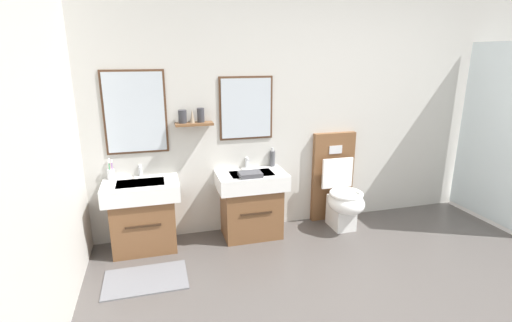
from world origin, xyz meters
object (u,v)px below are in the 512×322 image
Objects in this scene: vanity_sink_left at (143,213)px; vanity_sink_right at (251,202)px; soap_dispenser at (272,158)px; folded_hand_towel at (250,174)px; shower_tray at (507,184)px; toilet at (339,192)px; toothbrush_cup at (111,173)px.

vanity_sink_left and vanity_sink_right have the same top height.
vanity_sink_right is 3.45× the size of soap_dispenser.
vanity_sink_left is at bearing 172.89° from folded_hand_towel.
folded_hand_towel is 2.98m from shower_tray.
vanity_sink_right is 3.14× the size of folded_hand_towel.
toothbrush_cup is (-2.31, 0.16, 0.36)m from toilet.
toilet is at bearing 6.43° from folded_hand_towel.
toilet reaches higher than folded_hand_towel.
vanity_sink_left is 4.00m from shower_tray.
soap_dispenser is (1.34, 0.16, 0.40)m from vanity_sink_left.
soap_dispenser is 0.10× the size of shower_tray.
toilet is 1.08m from folded_hand_towel.
vanity_sink_left is at bearing 175.07° from shower_tray.
toothbrush_cup is (-0.27, 0.15, 0.37)m from vanity_sink_left.
toothbrush_cup is (-1.33, 0.15, 0.37)m from vanity_sink_right.
vanity_sink_right is at bearing 179.30° from toilet.
toilet is at bearing -3.98° from toothbrush_cup.
soap_dispenser is 2.72m from shower_tray.
soap_dispenser is 0.43m from folded_hand_towel.
toilet is 0.83m from soap_dispenser.
toilet is 2.35m from toothbrush_cup.
folded_hand_towel reaches higher than vanity_sink_left.
shower_tray is at bearing -6.61° from toothbrush_cup.
toothbrush_cup is at bearing 150.67° from vanity_sink_left.
vanity_sink_left is 0.48m from toothbrush_cup.
shower_tray is (4.25, -0.49, -0.33)m from toothbrush_cup.
shower_tray is at bearing -9.72° from toilet.
vanity_sink_right is 0.69× the size of toilet.
toilet reaches higher than soap_dispenser.
vanity_sink_left is 1.00× the size of vanity_sink_right.
toothbrush_cup is at bearing 176.02° from toilet.
soap_dispenser reaches higher than vanity_sink_left.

